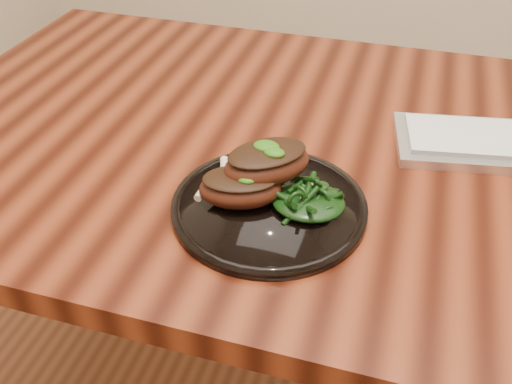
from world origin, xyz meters
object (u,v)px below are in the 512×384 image
(plate, at_px, (269,206))
(desk, at_px, (395,197))
(lamb_chop_front, at_px, (240,187))
(greens_heap, at_px, (308,197))

(plate, bearing_deg, desk, 50.01)
(desk, xyz_separation_m, lamb_chop_front, (-0.19, -0.20, 0.12))
(lamb_chop_front, relative_size, greens_heap, 1.29)
(lamb_chop_front, bearing_deg, desk, 45.33)
(desk, relative_size, greens_heap, 16.94)
(plate, bearing_deg, lamb_chop_front, -166.26)
(desk, bearing_deg, plate, -129.99)
(desk, bearing_deg, greens_heap, -120.38)
(lamb_chop_front, bearing_deg, greens_heap, 8.88)
(lamb_chop_front, bearing_deg, plate, 13.74)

